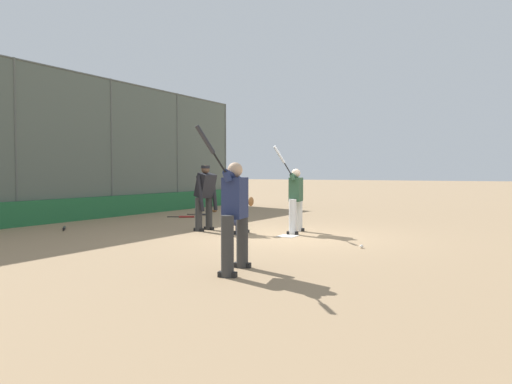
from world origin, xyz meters
name	(u,v)px	position (x,y,z in m)	size (l,w,h in m)	color
ground_plane	(288,236)	(0.00, 0.00, 0.00)	(160.00, 160.00, 0.00)	#9E7F5B
home_plate_marker	(288,236)	(0.00, 0.00, 0.01)	(0.43, 0.43, 0.01)	white
backstop_fence	(68,143)	(0.00, -7.66, 2.49)	(18.47, 0.08, 4.79)	#515651
padding_wall	(71,210)	(0.00, -7.56, 0.36)	(18.02, 0.18, 0.73)	#236638
batter_at_plate	(296,198)	(-0.72, -0.12, 0.90)	(1.12, 0.57, 2.22)	silver
catcher_behind_plate	(235,210)	(0.12, -1.41, 0.61)	(0.66, 0.76, 1.17)	#2D334C
umpire_home	(205,195)	(0.00, -2.43, 0.94)	(0.71, 0.48, 1.74)	#333333
batter_on_deck	(235,212)	(4.32, 1.14, 0.94)	(1.14, 0.55, 2.26)	#333333
spare_bat_near_backstop	(64,228)	(1.63, -5.95, 0.03)	(0.58, 0.64, 0.07)	black
spare_bat_by_padding	(185,217)	(-2.73, -5.19, 0.03)	(0.55, 0.79, 0.07)	black
spare_bat_third_base_side	(201,214)	(-3.75, -5.21, 0.03)	(0.35, 0.76, 0.07)	black
fielding_glove_on_dirt	(215,211)	(-5.23, -5.63, 0.05)	(0.27, 0.21, 0.10)	brown
baseball_loose	(362,246)	(0.97, 2.14, 0.04)	(0.07, 0.07, 0.07)	white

